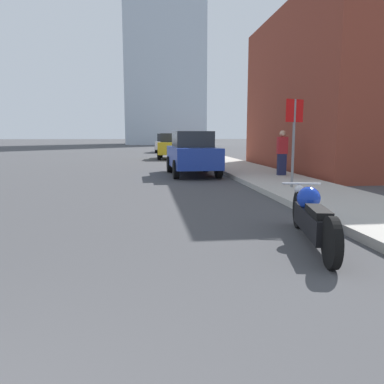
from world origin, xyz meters
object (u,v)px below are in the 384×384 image
object	(u,v)px
motorcycle	(312,217)
parked_car_white	(166,143)
parked_car_blue	(192,153)
stop_sign	(294,128)
parked_car_yellow	(172,146)
pedestrian	(282,153)

from	to	relation	value
motorcycle	parked_car_white	world-z (taller)	parked_car_white
parked_car_blue	motorcycle	bearing A→B (deg)	-88.60
motorcycle	parked_car_white	xyz separation A→B (m)	(-0.49, 31.18, 0.48)
stop_sign	motorcycle	bearing A→B (deg)	-108.61
parked_car_blue	parked_car_white	xyz separation A→B (m)	(0.05, 21.45, -0.00)
parked_car_blue	parked_car_yellow	xyz separation A→B (m)	(-0.07, 10.93, 0.00)
parked_car_blue	parked_car_white	bearing A→B (deg)	88.06
parked_car_yellow	stop_sign	world-z (taller)	stop_sign
parked_car_white	stop_sign	distance (m)	26.51
parked_car_blue	stop_sign	distance (m)	5.47
motorcycle	pedestrian	xyz separation A→B (m)	(2.46, 7.89, 0.56)
parked_car_yellow	parked_car_white	size ratio (longest dim) A/B	0.87
motorcycle	parked_car_blue	xyz separation A→B (m)	(-0.54, 9.73, 0.48)
motorcycle	parked_car_white	bearing A→B (deg)	103.01
parked_car_blue	stop_sign	bearing A→B (deg)	-68.29
parked_car_yellow	pedestrian	world-z (taller)	pedestrian
stop_sign	pedestrian	xyz separation A→B (m)	(0.85, 3.11, -0.80)
parked_car_yellow	stop_sign	bearing A→B (deg)	-76.44
motorcycle	parked_car_blue	distance (m)	9.76
parked_car_blue	parked_car_yellow	size ratio (longest dim) A/B	1.03
motorcycle	pedestrian	distance (m)	8.28
parked_car_blue	parked_car_yellow	bearing A→B (deg)	88.55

